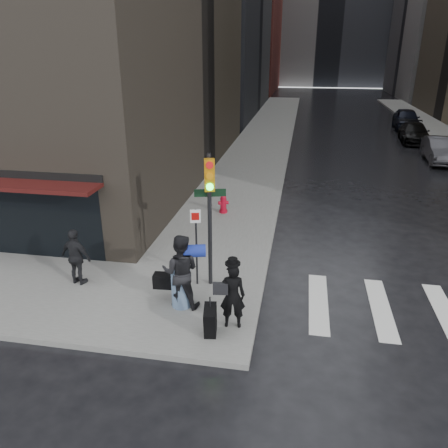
{
  "coord_description": "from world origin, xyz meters",
  "views": [
    {
      "loc": [
        2.8,
        -9.33,
        6.32
      ],
      "look_at": [
        0.59,
        2.9,
        1.3
      ],
      "focal_mm": 35.0,
      "sensor_mm": 36.0,
      "label": 1
    }
  ],
  "objects_px": {
    "man_overcoat": "(228,300)",
    "parked_car_2": "(440,150)",
    "traffic_light": "(208,204)",
    "fire_hydrant": "(223,205)",
    "man_jeans": "(180,271)",
    "man_greycoat": "(76,257)",
    "parked_car_4": "(406,119)",
    "parked_car_3": "(414,133)"
  },
  "relations": [
    {
      "from": "man_greycoat",
      "to": "parked_car_4",
      "type": "height_order",
      "value": "man_greycoat"
    },
    {
      "from": "man_jeans",
      "to": "fire_hydrant",
      "type": "relative_size",
      "value": 2.63
    },
    {
      "from": "man_overcoat",
      "to": "fire_hydrant",
      "type": "relative_size",
      "value": 2.44
    },
    {
      "from": "man_greycoat",
      "to": "parked_car_2",
      "type": "distance_m",
      "value": 22.52
    },
    {
      "from": "fire_hydrant",
      "to": "parked_car_2",
      "type": "distance_m",
      "value": 15.78
    },
    {
      "from": "fire_hydrant",
      "to": "man_jeans",
      "type": "bearing_deg",
      "value": -88.59
    },
    {
      "from": "man_jeans",
      "to": "man_greycoat",
      "type": "height_order",
      "value": "man_jeans"
    },
    {
      "from": "man_overcoat",
      "to": "traffic_light",
      "type": "xyz_separation_m",
      "value": [
        -0.85,
        1.91,
        1.64
      ]
    },
    {
      "from": "traffic_light",
      "to": "parked_car_2",
      "type": "distance_m",
      "value": 20.05
    },
    {
      "from": "man_greycoat",
      "to": "fire_hydrant",
      "type": "distance_m",
      "value": 7.04
    },
    {
      "from": "man_jeans",
      "to": "parked_car_3",
      "type": "xyz_separation_m",
      "value": [
        10.65,
        24.14,
        -0.47
      ]
    },
    {
      "from": "parked_car_2",
      "to": "parked_car_4",
      "type": "xyz_separation_m",
      "value": [
        0.35,
        11.87,
        0.1
      ]
    },
    {
      "from": "parked_car_2",
      "to": "parked_car_3",
      "type": "height_order",
      "value": "parked_car_2"
    },
    {
      "from": "man_jeans",
      "to": "parked_car_2",
      "type": "distance_m",
      "value": 21.21
    },
    {
      "from": "man_jeans",
      "to": "traffic_light",
      "type": "distance_m",
      "value": 1.89
    },
    {
      "from": "man_greycoat",
      "to": "parked_car_4",
      "type": "bearing_deg",
      "value": -102.33
    },
    {
      "from": "man_greycoat",
      "to": "traffic_light",
      "type": "xyz_separation_m",
      "value": [
        3.63,
        0.57,
        1.58
      ]
    },
    {
      "from": "man_overcoat",
      "to": "traffic_light",
      "type": "distance_m",
      "value": 2.65
    },
    {
      "from": "man_jeans",
      "to": "parked_car_2",
      "type": "bearing_deg",
      "value": -125.5
    },
    {
      "from": "traffic_light",
      "to": "fire_hydrant",
      "type": "height_order",
      "value": "traffic_light"
    },
    {
      "from": "man_jeans",
      "to": "parked_car_4",
      "type": "relative_size",
      "value": 0.41
    },
    {
      "from": "traffic_light",
      "to": "fire_hydrant",
      "type": "bearing_deg",
      "value": 81.84
    },
    {
      "from": "parked_car_3",
      "to": "fire_hydrant",
      "type": "bearing_deg",
      "value": -118.1
    },
    {
      "from": "traffic_light",
      "to": "fire_hydrant",
      "type": "xyz_separation_m",
      "value": [
        -0.66,
        5.79,
        -2.07
      ]
    },
    {
      "from": "man_overcoat",
      "to": "parked_car_4",
      "type": "xyz_separation_m",
      "value": [
        9.9,
        30.82,
        -0.1
      ]
    },
    {
      "from": "traffic_light",
      "to": "man_overcoat",
      "type": "bearing_deg",
      "value": -80.69
    },
    {
      "from": "parked_car_2",
      "to": "parked_car_3",
      "type": "xyz_separation_m",
      "value": [
        -0.24,
        5.94,
        -0.05
      ]
    },
    {
      "from": "man_greycoat",
      "to": "parked_car_4",
      "type": "relative_size",
      "value": 0.34
    },
    {
      "from": "man_overcoat",
      "to": "parked_car_2",
      "type": "xyz_separation_m",
      "value": [
        9.55,
        18.95,
        -0.2
      ]
    },
    {
      "from": "man_jeans",
      "to": "man_greycoat",
      "type": "distance_m",
      "value": 3.2
    },
    {
      "from": "traffic_light",
      "to": "parked_car_4",
      "type": "height_order",
      "value": "traffic_light"
    },
    {
      "from": "parked_car_3",
      "to": "parked_car_2",
      "type": "bearing_deg",
      "value": -83.62
    },
    {
      "from": "parked_car_2",
      "to": "parked_car_3",
      "type": "distance_m",
      "value": 5.94
    },
    {
      "from": "fire_hydrant",
      "to": "man_overcoat",
      "type": "bearing_deg",
      "value": -78.89
    },
    {
      "from": "fire_hydrant",
      "to": "parked_car_4",
      "type": "distance_m",
      "value": 25.79
    },
    {
      "from": "parked_car_2",
      "to": "parked_car_4",
      "type": "height_order",
      "value": "parked_car_4"
    },
    {
      "from": "man_greycoat",
      "to": "traffic_light",
      "type": "relative_size",
      "value": 0.44
    },
    {
      "from": "man_greycoat",
      "to": "parked_car_3",
      "type": "relative_size",
      "value": 0.35
    },
    {
      "from": "parked_car_2",
      "to": "man_jeans",
      "type": "bearing_deg",
      "value": -118.0
    },
    {
      "from": "man_jeans",
      "to": "traffic_light",
      "type": "height_order",
      "value": "traffic_light"
    },
    {
      "from": "parked_car_3",
      "to": "traffic_light",
      "type": "bearing_deg",
      "value": -109.76
    },
    {
      "from": "man_jeans",
      "to": "fire_hydrant",
      "type": "bearing_deg",
      "value": -93.2
    }
  ]
}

